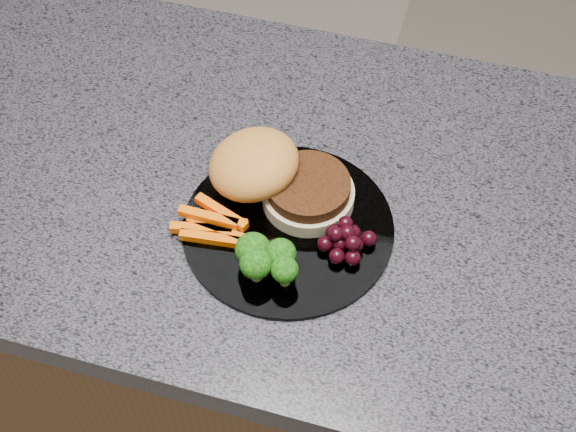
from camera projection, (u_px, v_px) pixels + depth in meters
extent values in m
cube|color=#51351C|center=(273.00, 349.00, 1.41)|extent=(1.20, 0.60, 0.86)
cube|color=#4A4953|center=(267.00, 190.00, 1.05)|extent=(1.20, 0.60, 0.04)
cylinder|color=white|center=(288.00, 227.00, 0.98)|extent=(0.26, 0.26, 0.01)
cylinder|color=#C8BA8D|center=(308.00, 196.00, 0.99)|extent=(0.11, 0.11, 0.02)
cylinder|color=#3E1C0B|center=(309.00, 186.00, 0.98)|extent=(0.10, 0.10, 0.02)
ellipsoid|color=#B7742D|center=(254.00, 168.00, 0.99)|extent=(0.11, 0.11, 0.06)
cube|color=#F26204|center=(217.00, 219.00, 0.98)|extent=(0.08, 0.01, 0.01)
cube|color=#F26204|center=(216.00, 229.00, 0.97)|extent=(0.08, 0.02, 0.01)
cube|color=#F26204|center=(201.00, 229.00, 0.97)|extent=(0.08, 0.03, 0.01)
cube|color=#F26204|center=(222.00, 212.00, 0.97)|extent=(0.08, 0.04, 0.01)
cube|color=#F26204|center=(209.00, 217.00, 0.97)|extent=(0.08, 0.01, 0.01)
cube|color=#F26204|center=(211.00, 239.00, 0.96)|extent=(0.08, 0.02, 0.01)
cylinder|color=#5A8630|center=(254.00, 260.00, 0.94)|extent=(0.01, 0.01, 0.02)
ellipsoid|color=#0E3607|center=(253.00, 249.00, 0.92)|extent=(0.04, 0.04, 0.04)
cylinder|color=#5A8630|center=(281.00, 263.00, 0.94)|extent=(0.01, 0.01, 0.02)
ellipsoid|color=#0E3607|center=(281.00, 253.00, 0.92)|extent=(0.04, 0.04, 0.03)
cylinder|color=#5A8630|center=(256.00, 273.00, 0.93)|extent=(0.01, 0.01, 0.02)
ellipsoid|color=#0E3607|center=(256.00, 263.00, 0.91)|extent=(0.04, 0.04, 0.03)
cylinder|color=#5A8630|center=(285.00, 279.00, 0.92)|extent=(0.01, 0.01, 0.02)
ellipsoid|color=#0E3607|center=(285.00, 270.00, 0.91)|extent=(0.03, 0.03, 0.03)
sphere|color=black|center=(340.00, 244.00, 0.95)|extent=(0.02, 0.02, 0.02)
sphere|color=black|center=(356.00, 245.00, 0.95)|extent=(0.02, 0.02, 0.02)
sphere|color=black|center=(353.00, 233.00, 0.96)|extent=(0.02, 0.02, 0.02)
sphere|color=black|center=(334.00, 232.00, 0.96)|extent=(0.02, 0.02, 0.02)
sphere|color=black|center=(325.00, 244.00, 0.95)|extent=(0.02, 0.02, 0.02)
sphere|color=black|center=(337.00, 256.00, 0.94)|extent=(0.02, 0.02, 0.02)
sphere|color=black|center=(353.00, 258.00, 0.94)|extent=(0.02, 0.02, 0.02)
sphere|color=black|center=(369.00, 239.00, 0.96)|extent=(0.02, 0.02, 0.02)
sphere|color=black|center=(329.00, 225.00, 0.97)|extent=(0.02, 0.02, 0.02)
sphere|color=black|center=(347.00, 233.00, 0.94)|extent=(0.02, 0.02, 0.02)
sphere|color=black|center=(336.00, 234.00, 0.94)|extent=(0.02, 0.02, 0.02)
sphere|color=black|center=(353.00, 243.00, 0.94)|extent=(0.02, 0.02, 0.02)
sphere|color=black|center=(345.00, 223.00, 0.95)|extent=(0.02, 0.02, 0.02)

